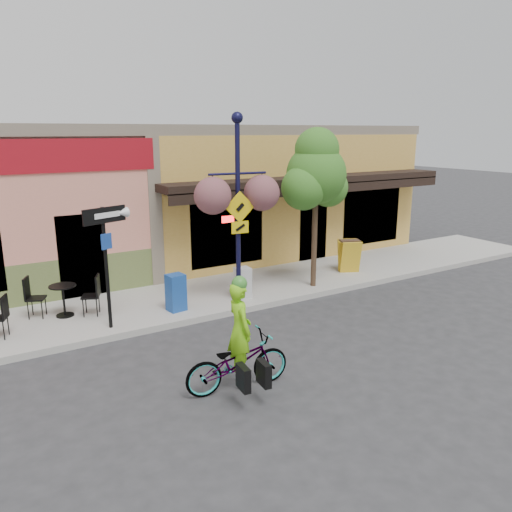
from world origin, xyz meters
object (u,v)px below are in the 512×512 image
(street_tree, at_px, (315,208))
(newspaper_box_blue, at_px, (176,293))
(one_way_sign, at_px, (107,269))
(newspaper_box_grey, at_px, (243,283))
(lamp_post, at_px, (238,210))
(bicycle, at_px, (237,362))
(building, at_px, (142,192))
(cyclist_rider, at_px, (240,343))

(street_tree, bearing_deg, newspaper_box_blue, 178.15)
(street_tree, bearing_deg, one_way_sign, -178.78)
(newspaper_box_grey, bearing_deg, lamp_post, -137.33)
(bicycle, relative_size, one_way_sign, 0.70)
(newspaper_box_blue, relative_size, newspaper_box_grey, 1.11)
(building, height_order, newspaper_box_grey, building)
(cyclist_rider, xyz_separation_m, newspaper_box_grey, (2.21, 3.77, -0.28))
(one_way_sign, xyz_separation_m, newspaper_box_blue, (1.64, 0.25, -0.88))
(newspaper_box_blue, bearing_deg, street_tree, -9.89)
(cyclist_rider, relative_size, one_way_sign, 0.63)
(building, distance_m, bicycle, 10.43)
(one_way_sign, bearing_deg, street_tree, -18.73)
(building, xyz_separation_m, newspaper_box_blue, (-1.39, -6.32, -1.65))
(cyclist_rider, bearing_deg, lamp_post, -23.15)
(one_way_sign, bearing_deg, newspaper_box_blue, -11.30)
(street_tree, bearing_deg, building, 112.09)
(newspaper_box_grey, xyz_separation_m, street_tree, (2.20, -0.10, 1.77))
(newspaper_box_grey, bearing_deg, cyclist_rider, -116.86)
(one_way_sign, relative_size, street_tree, 0.61)
(cyclist_rider, height_order, one_way_sign, one_way_sign)
(lamp_post, xyz_separation_m, newspaper_box_blue, (-1.60, 0.20, -1.87))
(newspaper_box_blue, distance_m, street_tree, 4.37)
(street_tree, bearing_deg, lamp_post, -178.28)
(bicycle, xyz_separation_m, newspaper_box_grey, (2.26, 3.77, 0.06))
(one_way_sign, bearing_deg, cyclist_rider, -90.50)
(lamp_post, height_order, one_way_sign, lamp_post)
(building, height_order, bicycle, building)
(cyclist_rider, distance_m, newspaper_box_grey, 4.38)
(bicycle, height_order, lamp_post, lamp_post)
(one_way_sign, distance_m, street_tree, 5.72)
(bicycle, relative_size, street_tree, 0.43)
(one_way_sign, distance_m, newspaper_box_grey, 3.59)
(building, distance_m, lamp_post, 6.53)
(building, xyz_separation_m, bicycle, (-1.83, -10.12, -1.76))
(building, xyz_separation_m, cyclist_rider, (-1.78, -10.12, -1.42))
(lamp_post, bearing_deg, building, 97.81)
(building, xyz_separation_m, newspaper_box_grey, (0.42, -6.35, -1.70))
(newspaper_box_blue, bearing_deg, lamp_post, -15.25)
(lamp_post, relative_size, street_tree, 1.07)
(cyclist_rider, distance_m, one_way_sign, 3.81)
(one_way_sign, height_order, street_tree, street_tree)
(cyclist_rider, relative_size, newspaper_box_grey, 2.07)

